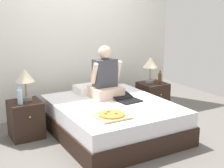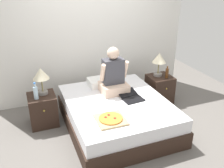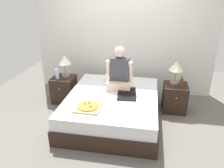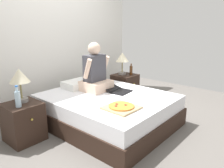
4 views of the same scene
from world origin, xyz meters
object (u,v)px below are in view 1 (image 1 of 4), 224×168
at_px(lamp_on_left_nightstand, 25,78).
at_px(lamp_on_right_nightstand, 150,64).
at_px(pizza_box, 112,115).
at_px(bed, 112,119).
at_px(nightstand_left, 26,119).
at_px(water_bottle, 20,96).
at_px(laptop, 127,99).
at_px(nightstand_right, 152,97).
at_px(person_seated, 105,78).
at_px(beer_bottle, 160,78).

bearing_deg(lamp_on_left_nightstand, lamp_on_right_nightstand, 0.00).
distance_m(lamp_on_right_nightstand, pizza_box, 1.78).
relative_size(bed, nightstand_left, 3.60).
bearing_deg(pizza_box, water_bottle, 133.84).
xyz_separation_m(lamp_on_left_nightstand, pizza_box, (0.77, -1.07, -0.36)).
bearing_deg(bed, nightstand_left, 155.18).
bearing_deg(laptop, nightstand_right, 31.39).
xyz_separation_m(bed, pizza_box, (-0.30, -0.51, 0.26)).
height_order(lamp_on_right_nightstand, pizza_box, lamp_on_right_nightstand).
bearing_deg(water_bottle, nightstand_left, 48.35).
relative_size(nightstand_left, laptop, 1.19).
distance_m(bed, person_seated, 0.62).
relative_size(lamp_on_left_nightstand, beer_bottle, 1.96).
bearing_deg(water_bottle, pizza_box, -46.16).
height_order(lamp_on_left_nightstand, pizza_box, lamp_on_left_nightstand).
xyz_separation_m(beer_bottle, person_seated, (-1.11, -0.09, 0.14)).
distance_m(nightstand_right, person_seated, 1.17).
height_order(person_seated, laptop, person_seated).
xyz_separation_m(nightstand_left, pizza_box, (0.81, -1.02, 0.23)).
distance_m(nightstand_left, pizza_box, 1.33).
xyz_separation_m(bed, person_seated, (0.07, 0.33, 0.53)).
bearing_deg(pizza_box, nightstand_left, 128.57).
distance_m(nightstand_right, lamp_on_right_nightstand, 0.59).
bearing_deg(nightstand_left, pizza_box, -51.43).
height_order(bed, water_bottle, water_bottle).
xyz_separation_m(lamp_on_left_nightstand, nightstand_right, (2.19, -0.05, -0.59)).
xyz_separation_m(water_bottle, lamp_on_right_nightstand, (2.28, 0.14, 0.22)).
bearing_deg(person_seated, beer_bottle, 4.55).
relative_size(lamp_on_right_nightstand, laptop, 1.01).
height_order(bed, nightstand_right, nightstand_right).
relative_size(bed, nightstand_right, 3.60).
relative_size(nightstand_left, nightstand_right, 1.00).
bearing_deg(lamp_on_left_nightstand, pizza_box, -54.14).
distance_m(bed, nightstand_left, 1.23).
relative_size(nightstand_left, pizza_box, 1.29).
bearing_deg(beer_bottle, water_bottle, 179.76).
distance_m(nightstand_left, water_bottle, 0.39).
height_order(nightstand_left, beer_bottle, beer_bottle).
relative_size(bed, person_seated, 2.43).
xyz_separation_m(lamp_on_left_nightstand, laptop, (1.32, -0.58, -0.36)).
height_order(water_bottle, nightstand_right, water_bottle).
xyz_separation_m(lamp_on_right_nightstand, pizza_box, (-1.38, -1.07, -0.36)).
bearing_deg(beer_bottle, lamp_on_right_nightstand, 123.69).
bearing_deg(bed, lamp_on_left_nightstand, 152.23).
relative_size(nightstand_left, water_bottle, 1.91).
distance_m(person_seated, laptop, 0.47).
bearing_deg(lamp_on_right_nightstand, water_bottle, -176.48).
relative_size(bed, lamp_on_right_nightstand, 4.21).
height_order(beer_bottle, pizza_box, beer_bottle).
bearing_deg(nightstand_right, nightstand_left, 180.00).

